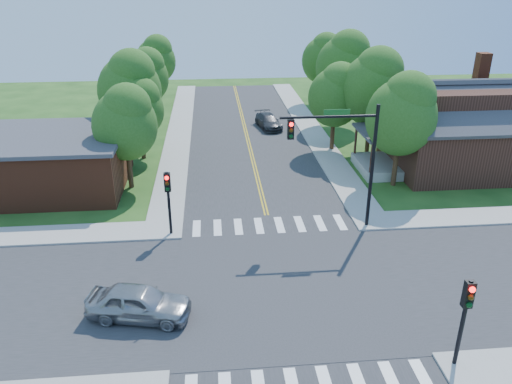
{
  "coord_description": "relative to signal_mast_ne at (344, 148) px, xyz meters",
  "views": [
    {
      "loc": [
        -3.13,
        -19.32,
        13.55
      ],
      "look_at": [
        -0.77,
        6.18,
        2.2
      ],
      "focal_mm": 35.0,
      "sensor_mm": 36.0,
      "label": 1
    }
  ],
  "objects": [
    {
      "name": "tree_e_c",
      "position": [
        5.42,
        20.78,
        0.98
      ],
      "size": [
        5.23,
        4.97,
        8.89
      ],
      "color": "#382314",
      "rests_on": "ground"
    },
    {
      "name": "signal_pole_se",
      "position": [
        1.69,
        -11.21,
        -2.19
      ],
      "size": [
        0.34,
        0.42,
        3.8
      ],
      "color": "black",
      "rests_on": "ground"
    },
    {
      "name": "car_silver",
      "position": [
        -10.37,
        -7.24,
        -4.1
      ],
      "size": [
        3.57,
        5.11,
        1.49
      ],
      "primitive_type": "imported",
      "rotation": [
        0.0,
        0.0,
        1.36
      ],
      "color": "#9C9EA3",
      "rests_on": "ground"
    },
    {
      "name": "sidewalk_ne",
      "position": [
        11.9,
        10.23,
        -4.78
      ],
      "size": [
        40.0,
        40.0,
        0.14
      ],
      "color": "#9E9B93",
      "rests_on": "ground"
    },
    {
      "name": "road_ns",
      "position": [
        -3.91,
        -5.59,
        -4.83
      ],
      "size": [
        10.0,
        90.0,
        0.04
      ],
      "primitive_type": "cube",
      "color": "#2D2D30",
      "rests_on": "ground"
    },
    {
      "name": "sidewalk_nw",
      "position": [
        -19.73,
        10.23,
        -4.78
      ],
      "size": [
        40.0,
        40.0,
        0.14
      ],
      "color": "#9E9B93",
      "rests_on": "ground"
    },
    {
      "name": "car_dgrey",
      "position": [
        -1.7,
        20.24,
        -4.22
      ],
      "size": [
        3.32,
        4.98,
        1.26
      ],
      "primitive_type": "imported",
      "rotation": [
        0.0,
        0.0,
        0.18
      ],
      "color": "#2D2F33",
      "rests_on": "ground"
    },
    {
      "name": "signal_pole_nw",
      "position": [
        -9.51,
        -0.01,
        -2.19
      ],
      "size": [
        0.34,
        0.42,
        3.8
      ],
      "color": "black",
      "rests_on": "ground"
    },
    {
      "name": "tree_bldg",
      "position": [
        -12.39,
        12.91,
        -0.65
      ],
      "size": [
        3.77,
        3.58,
        6.41
      ],
      "color": "#382314",
      "rests_on": "ground"
    },
    {
      "name": "crosswalk_north",
      "position": [
        -3.91,
        0.61,
        -4.8
      ],
      "size": [
        8.85,
        2.0,
        0.01
      ],
      "color": "white",
      "rests_on": "ground"
    },
    {
      "name": "centerline",
      "position": [
        -3.91,
        -5.59,
        -4.8
      ],
      "size": [
        0.3,
        90.0,
        0.01
      ],
      "color": "gold",
      "rests_on": "ground"
    },
    {
      "name": "road_ew",
      "position": [
        -3.91,
        -5.59,
        -4.83
      ],
      "size": [
        90.0,
        10.0,
        0.04
      ],
      "primitive_type": "cube",
      "color": "#2D2D30",
      "rests_on": "ground"
    },
    {
      "name": "ground",
      "position": [
        -3.91,
        -5.59,
        -4.85
      ],
      "size": [
        100.0,
        100.0,
        0.0
      ],
      "primitive_type": "plane",
      "color": "#204816",
      "rests_on": "ground"
    },
    {
      "name": "building_nw",
      "position": [
        -18.11,
        7.61,
        -2.97
      ],
      "size": [
        10.4,
        8.4,
        3.73
      ],
      "color": "brown",
      "rests_on": "ground"
    },
    {
      "name": "signal_mast_ne",
      "position": [
        0.0,
        0.0,
        0.0
      ],
      "size": [
        5.3,
        0.42,
        7.2
      ],
      "color": "black",
      "rests_on": "ground"
    },
    {
      "name": "house_ne",
      "position": [
        11.19,
        8.65,
        -1.52
      ],
      "size": [
        13.05,
        8.8,
        7.11
      ],
      "color": "black",
      "rests_on": "ground"
    },
    {
      "name": "tree_e_d",
      "position": [
        5.33,
        29.37,
        0.2
      ],
      "size": [
        4.54,
        4.31,
        7.71
      ],
      "color": "#382314",
      "rests_on": "ground"
    },
    {
      "name": "tree_house",
      "position": [
        2.86,
        13.41,
        -0.11
      ],
      "size": [
        4.26,
        4.04,
        7.24
      ],
      "color": "#382314",
      "rests_on": "ground"
    },
    {
      "name": "tree_w_c",
      "position": [
        -12.93,
        22.5,
        -0.05
      ],
      "size": [
        4.32,
        4.1,
        7.34
      ],
      "color": "#382314",
      "rests_on": "ground"
    },
    {
      "name": "intersection_patch",
      "position": [
        -3.91,
        -5.59,
        -4.85
      ],
      "size": [
        10.2,
        10.2,
        0.06
      ],
      "primitive_type": "cube",
      "color": "#2D2D30",
      "rests_on": "ground"
    },
    {
      "name": "tree_w_a",
      "position": [
        -12.57,
        7.1,
        -0.15
      ],
      "size": [
        4.22,
        4.01,
        7.18
      ],
      "color": "#382314",
      "rests_on": "ground"
    },
    {
      "name": "tree_e_b",
      "position": [
        5.45,
        12.19,
        0.77
      ],
      "size": [
        5.04,
        4.79,
        8.57
      ],
      "color": "#382314",
      "rests_on": "ground"
    },
    {
      "name": "tree_e_a",
      "position": [
        5.42,
        5.81,
        0.31
      ],
      "size": [
        4.64,
        4.41,
        7.88
      ],
      "color": "#382314",
      "rests_on": "ground"
    },
    {
      "name": "tree_w_d",
      "position": [
        -12.81,
        31.76,
        0.01
      ],
      "size": [
        4.36,
        4.15,
        7.42
      ],
      "color": "#382314",
      "rests_on": "ground"
    },
    {
      "name": "tree_w_b",
      "position": [
        -13.15,
        14.2,
        0.61
      ],
      "size": [
        4.91,
        4.66,
        8.34
      ],
      "color": "#382314",
      "rests_on": "ground"
    }
  ]
}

